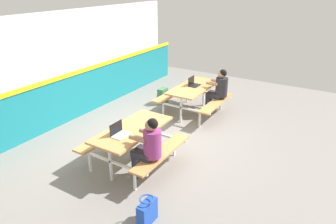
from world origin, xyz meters
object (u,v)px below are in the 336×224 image
(laptop_dark, at_px, (194,84))
(backpack_dark, at_px, (163,96))
(picnic_table_right, at_px, (193,93))
(tote_bag_bright, at_px, (147,212))
(picnic_table_left, at_px, (133,137))
(laptop_silver, at_px, (119,133))
(student_further, at_px, (219,88))
(student_nearer, at_px, (149,145))

(laptop_dark, bearing_deg, backpack_dark, 83.04)
(picnic_table_right, relative_size, backpack_dark, 3.72)
(tote_bag_bright, bearing_deg, picnic_table_left, 44.09)
(picnic_table_right, height_order, laptop_silver, laptop_silver)
(backpack_dark, bearing_deg, student_further, -86.36)
(picnic_table_left, bearing_deg, backpack_dark, 22.20)
(tote_bag_bright, bearing_deg, student_nearer, 32.85)
(picnic_table_left, relative_size, student_nearer, 1.36)
(student_further, height_order, laptop_silver, student_further)
(student_nearer, relative_size, backpack_dark, 2.74)
(picnic_table_left, height_order, student_nearer, student_nearer)
(picnic_table_left, relative_size, backpack_dark, 3.72)
(laptop_silver, relative_size, laptop_dark, 1.00)
(picnic_table_right, distance_m, backpack_dark, 1.13)
(picnic_table_right, height_order, tote_bag_bright, picnic_table_right)
(laptop_dark, bearing_deg, student_further, -69.14)
(picnic_table_left, relative_size, student_further, 1.36)
(picnic_table_right, distance_m, laptop_dark, 0.23)
(student_nearer, bearing_deg, backpack_dark, 28.64)
(backpack_dark, relative_size, tote_bag_bright, 1.02)
(picnic_table_right, distance_m, laptop_silver, 3.02)
(student_nearer, xyz_separation_m, backpack_dark, (3.17, 1.73, -0.49))
(student_further, relative_size, tote_bag_bright, 2.81)
(student_nearer, height_order, student_further, same)
(student_further, xyz_separation_m, tote_bag_bright, (-4.13, -0.67, -0.51))
(picnic_table_right, bearing_deg, picnic_table_left, -177.39)
(picnic_table_left, relative_size, laptop_dark, 5.11)
(tote_bag_bright, bearing_deg, backpack_dark, 29.57)
(student_further, bearing_deg, laptop_dark, 110.86)
(picnic_table_left, distance_m, picnic_table_right, 2.70)
(laptop_dark, bearing_deg, picnic_table_right, -150.55)
(picnic_table_left, bearing_deg, student_further, -8.28)
(picnic_table_left, height_order, student_further, student_further)
(student_nearer, distance_m, tote_bag_bright, 1.14)
(picnic_table_left, xyz_separation_m, picnic_table_right, (2.69, 0.12, 0.00))
(laptop_dark, bearing_deg, tote_bag_bright, -162.00)
(picnic_table_left, relative_size, tote_bag_bright, 3.81)
(student_nearer, relative_size, laptop_silver, 3.76)
(laptop_dark, xyz_separation_m, tote_bag_bright, (-3.91, -1.27, -0.59))
(student_nearer, distance_m, laptop_dark, 3.13)
(student_further, relative_size, laptop_dark, 3.76)
(student_nearer, bearing_deg, picnic_table_right, 12.82)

